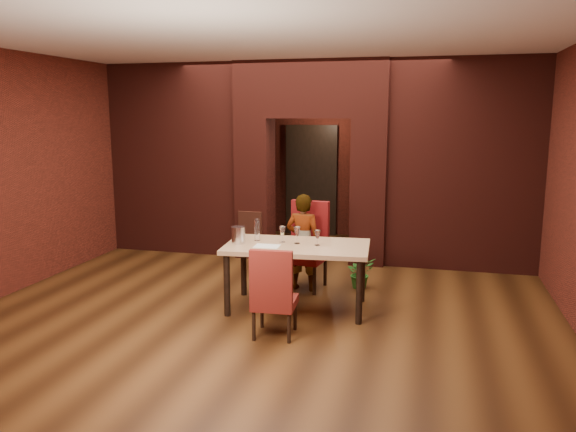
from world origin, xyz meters
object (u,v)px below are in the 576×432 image
object	(u,v)px
chair_far	(304,246)
potted_plant	(360,273)
chair_near	(275,291)
dining_table	(297,277)
wine_glass_b	(297,235)
person_seated	(303,242)
wine_bucket	(238,235)
water_bottle	(257,230)
wine_glass_c	(317,238)
wine_glass_a	(282,234)

from	to	relation	value
chair_far	potted_plant	distance (m)	0.86
chair_near	dining_table	bearing A→B (deg)	-95.95
wine_glass_b	potted_plant	distance (m)	1.37
wine_glass_b	person_seated	bearing A→B (deg)	96.88
wine_bucket	water_bottle	size ratio (longest dim) A/B	0.73
chair_near	wine_glass_c	size ratio (longest dim) A/B	5.34
wine_glass_a	water_bottle	distance (m)	0.33
dining_table	person_seated	xyz separation A→B (m)	(-0.10, 0.77, 0.26)
chair_far	wine_glass_a	xyz separation A→B (m)	(-0.11, -0.75, 0.32)
wine_glass_c	wine_bucket	distance (m)	0.97
person_seated	wine_glass_b	world-z (taller)	person_seated
water_bottle	potted_plant	bearing A→B (deg)	38.50
water_bottle	potted_plant	distance (m)	1.68
wine_glass_a	wine_glass_c	xyz separation A→B (m)	(0.45, -0.05, -0.01)
person_seated	wine_bucket	world-z (taller)	person_seated
chair_far	person_seated	xyz separation A→B (m)	(-0.00, -0.05, 0.07)
chair_near	water_bottle	distance (m)	1.19
wine_bucket	potted_plant	bearing A→B (deg)	39.83
chair_far	chair_near	size ratio (longest dim) A/B	1.20
wine_bucket	potted_plant	size ratio (longest dim) A/B	0.49
person_seated	wine_glass_c	xyz separation A→B (m)	(0.34, -0.75, 0.24)
wine_glass_a	wine_glass_c	distance (m)	0.45
dining_table	chair_far	distance (m)	0.85
dining_table	chair_far	size ratio (longest dim) A/B	1.45
wine_glass_a	wine_glass_b	size ratio (longest dim) A/B	0.96
dining_table	chair_near	distance (m)	0.90
person_seated	potted_plant	world-z (taller)	person_seated
chair_far	wine_glass_c	bearing A→B (deg)	-59.37
wine_glass_b	wine_glass_a	bearing A→B (deg)	173.73
dining_table	wine_glass_b	size ratio (longest dim) A/B	8.31
chair_far	wine_glass_c	distance (m)	0.92
wine_glass_a	potted_plant	xyz separation A→B (m)	(0.85, 0.96, -0.70)
wine_glass_c	potted_plant	size ratio (longest dim) A/B	0.44
chair_near	water_bottle	world-z (taller)	water_bottle
chair_far	wine_glass_b	size ratio (longest dim) A/B	5.72
dining_table	chair_far	xyz separation A→B (m)	(-0.10, 0.82, 0.19)
dining_table	wine_glass_b	bearing A→B (deg)	99.43
wine_bucket	chair_far	bearing A→B (deg)	56.39
person_seated	potted_plant	bearing A→B (deg)	-155.02
wine_glass_b	wine_glass_c	bearing A→B (deg)	-6.95
potted_plant	water_bottle	bearing A→B (deg)	-141.50
chair_near	water_bottle	xyz separation A→B (m)	(-0.50, 0.98, 0.45)
wine_glass_a	potted_plant	distance (m)	1.46
potted_plant	chair_near	bearing A→B (deg)	-109.54
dining_table	person_seated	distance (m)	0.82
dining_table	potted_plant	size ratio (longest dim) A/B	4.07
wine_glass_a	wine_glass_b	distance (m)	0.19
person_seated	wine_glass_a	xyz separation A→B (m)	(-0.11, -0.70, 0.25)
wine_glass_a	chair_near	bearing A→B (deg)	-79.81
potted_plant	person_seated	bearing A→B (deg)	-160.87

